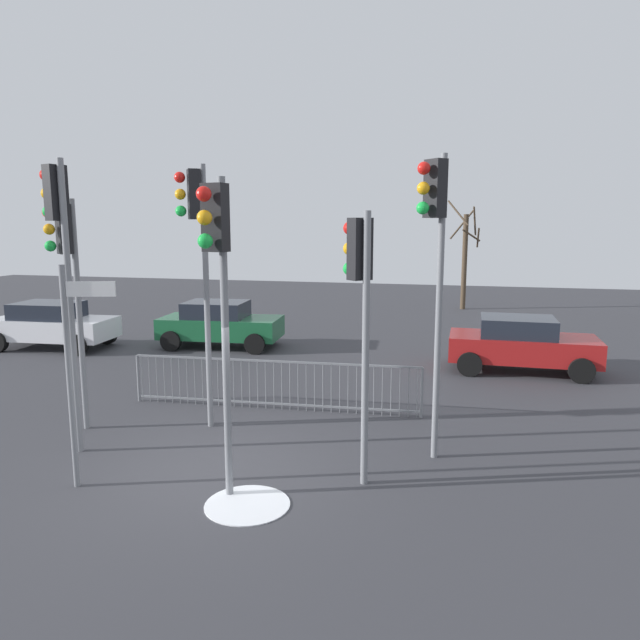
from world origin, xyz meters
The scene contains 14 objects.
ground_plane centered at (0.00, 0.00, 0.00)m, with size 60.00×60.00×0.00m, color #38383D.
traffic_light_foreground_right centered at (3.36, 1.30, 3.66)m, with size 0.47×0.47×5.02m.
traffic_light_mid_right centered at (0.57, -0.85, 3.34)m, with size 0.35×0.56×4.55m.
traffic_light_rear_right centered at (-2.71, 0.26, 3.63)m, with size 0.55×0.37×4.97m.
traffic_light_rear_left centered at (-3.27, 1.14, 3.21)m, with size 0.45×0.48×4.38m.
traffic_light_foreground_left centered at (-1.00, 1.86, 3.66)m, with size 0.51×0.43×5.01m.
traffic_light_mid_left centered at (2.34, 0.22, 3.01)m, with size 0.47×0.46×4.11m.
direction_sign_post centered at (-1.70, -0.98, 1.87)m, with size 0.77×0.25×3.35m.
pedestrian_guard_railing centered at (0.00, 3.23, 0.55)m, with size 6.28×0.40×1.07m.
car_green_far centered at (-3.66, 8.89, 0.77)m, with size 3.92×2.17×1.47m.
car_red_trailing centered at (5.43, 7.84, 0.77)m, with size 3.83×1.98×1.47m.
car_white_mid centered at (-8.80, 7.48, 0.77)m, with size 3.90×2.13×1.47m.
bare_tree_centre centered at (3.99, 19.35, 2.46)m, with size 1.53×1.59×4.98m.
snow_patch_kerb centered at (0.96, -0.96, 0.01)m, with size 1.21×1.21×0.01m, color white.
Camera 1 is at (3.75, -8.14, 3.93)m, focal length 32.48 mm.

